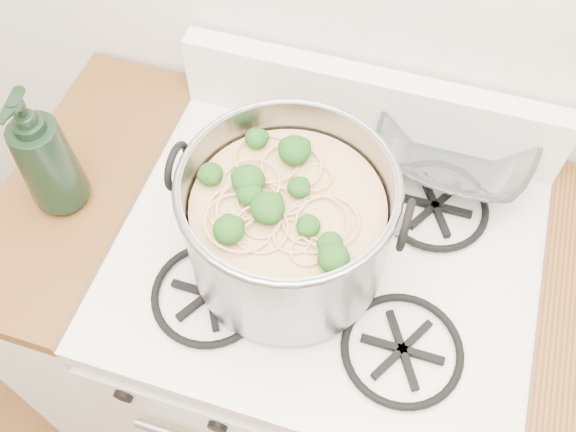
{
  "coord_description": "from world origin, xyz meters",
  "views": [
    {
      "loc": [
        0.11,
        0.68,
        1.92
      ],
      "look_at": [
        -0.06,
        1.22,
        1.06
      ],
      "focal_mm": 40.0,
      "sensor_mm": 36.0,
      "label": 1
    }
  ],
  "objects_px": {
    "stock_pot": "(288,225)",
    "bottle": "(43,153)",
    "glass_bowl": "(454,149)",
    "spatula": "(340,223)",
    "gas_range": "(317,348)"
  },
  "relations": [
    {
      "from": "stock_pot",
      "to": "bottle",
      "type": "bearing_deg",
      "value": -179.78
    },
    {
      "from": "glass_bowl",
      "to": "bottle",
      "type": "height_order",
      "value": "bottle"
    },
    {
      "from": "spatula",
      "to": "bottle",
      "type": "bearing_deg",
      "value": -148.84
    },
    {
      "from": "stock_pot",
      "to": "gas_range",
      "type": "bearing_deg",
      "value": 35.29
    },
    {
      "from": "stock_pot",
      "to": "glass_bowl",
      "type": "distance_m",
      "value": 0.41
    },
    {
      "from": "gas_range",
      "to": "bottle",
      "type": "xyz_separation_m",
      "value": [
        -0.5,
        -0.04,
        0.62
      ]
    },
    {
      "from": "stock_pot",
      "to": "glass_bowl",
      "type": "height_order",
      "value": "stock_pot"
    },
    {
      "from": "gas_range",
      "to": "bottle",
      "type": "height_order",
      "value": "bottle"
    },
    {
      "from": "spatula",
      "to": "bottle",
      "type": "height_order",
      "value": "bottle"
    },
    {
      "from": "gas_range",
      "to": "spatula",
      "type": "height_order",
      "value": "spatula"
    },
    {
      "from": "glass_bowl",
      "to": "bottle",
      "type": "relative_size",
      "value": 0.45
    },
    {
      "from": "spatula",
      "to": "glass_bowl",
      "type": "xyz_separation_m",
      "value": [
        0.17,
        0.23,
        0.0
      ]
    },
    {
      "from": "gas_range",
      "to": "spatula",
      "type": "relative_size",
      "value": 2.98
    },
    {
      "from": "bottle",
      "to": "glass_bowl",
      "type": "bearing_deg",
      "value": 18.0
    },
    {
      "from": "gas_range",
      "to": "glass_bowl",
      "type": "bearing_deg",
      "value": 57.11
    }
  ]
}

